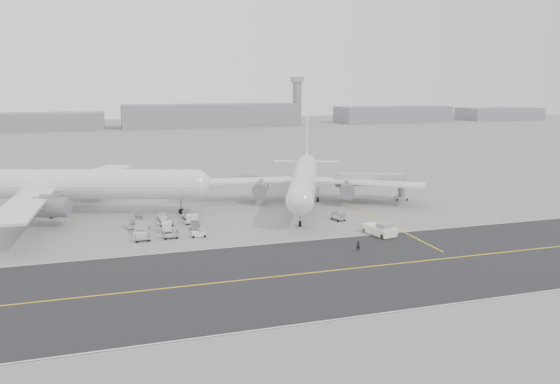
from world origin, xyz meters
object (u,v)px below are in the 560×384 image
object	(u,v)px
airliner_a	(59,184)
airliner_b	(304,179)
pushback_tug	(380,230)
ground_crew_a	(358,246)
jet_bridge	(371,181)
control_tower	(297,100)

from	to	relation	value
airliner_a	airliner_b	world-z (taller)	airliner_a
pushback_tug	ground_crew_a	size ratio (longest dim) A/B	4.70
pushback_tug	airliner_a	bearing A→B (deg)	134.58
airliner_b	jet_bridge	world-z (taller)	airliner_b
control_tower	jet_bridge	bearing A→B (deg)	-104.75
pushback_tug	jet_bridge	bearing A→B (deg)	52.45
airliner_b	ground_crew_a	size ratio (longest dim) A/B	29.16
airliner_a	jet_bridge	bearing A→B (deg)	-77.85
control_tower	airliner_a	distance (m)	268.18
airliner_a	airliner_b	bearing A→B (deg)	-77.08
airliner_b	jet_bridge	size ratio (longest dim) A/B	3.10
airliner_b	jet_bridge	distance (m)	16.17
control_tower	airliner_b	world-z (taller)	control_tower
control_tower	jet_bridge	distance (m)	247.81
pushback_tug	jet_bridge	size ratio (longest dim) A/B	0.50
airliner_b	control_tower	bearing A→B (deg)	92.94
airliner_a	pushback_tug	xyz separation A→B (m)	(56.70, -34.30, -5.36)
airliner_a	ground_crew_a	xyz separation A→B (m)	(48.85, -42.03, -5.44)
airliner_b	ground_crew_a	bearing A→B (deg)	-74.67
control_tower	ground_crew_a	world-z (taller)	control_tower
airliner_b	ground_crew_a	xyz separation A→B (m)	(-4.02, -38.08, -4.61)
control_tower	pushback_tug	size ratio (longest dim) A/B	3.67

